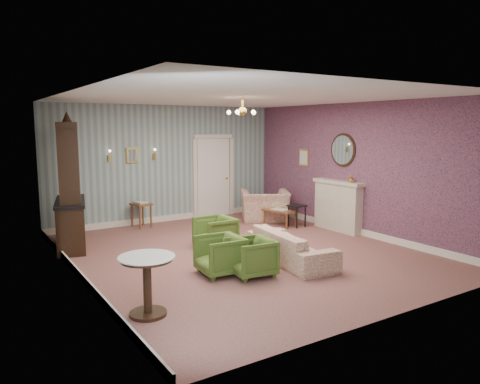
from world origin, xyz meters
TOP-DOWN VIEW (x-y plane):
  - floor at (0.00, 0.00)m, footprint 7.00×7.00m
  - ceiling at (0.00, 0.00)m, footprint 7.00×7.00m
  - wall_back at (0.00, 3.50)m, footprint 6.00×0.00m
  - wall_front at (0.00, -3.50)m, footprint 6.00×0.00m
  - wall_left at (-3.00, 0.00)m, footprint 0.00×7.00m
  - wall_right at (3.00, 0.00)m, footprint 0.00×7.00m
  - wall_right_floral at (2.98, 0.00)m, footprint 0.00×7.00m
  - door at (1.30, 3.46)m, footprint 1.12×0.12m
  - olive_chair_a at (-0.62, -1.23)m, footprint 0.68×0.72m
  - olive_chair_b at (-1.00, -0.89)m, footprint 0.68×0.72m
  - olive_chair_c at (-0.31, 0.49)m, footprint 0.64×0.68m
  - sofa_chintz at (0.41, -0.96)m, footprint 0.78×1.99m
  - wingback_chair at (2.08, 2.19)m, footprint 1.40×1.24m
  - dresser at (-2.65, 2.12)m, footprint 0.89×1.65m
  - fireplace at (2.86, 0.40)m, footprint 0.30×1.40m
  - mantel_vase at (2.84, 0.00)m, footprint 0.15×0.15m
  - oval_mirror at (2.96, 0.40)m, footprint 0.04×0.76m
  - framed_print at (2.97, 1.75)m, footprint 0.04×0.34m
  - coffee_table at (2.03, 1.49)m, footprint 0.64×0.88m
  - side_table_black at (2.31, 1.19)m, footprint 0.38×0.38m
  - pedestal_table at (-2.58, -1.81)m, footprint 0.76×0.76m
  - nesting_table at (-0.83, 3.15)m, footprint 0.45×0.54m
  - gilt_mirror_back at (-0.90, 3.46)m, footprint 0.28×0.06m
  - sconce_left at (-1.45, 3.44)m, footprint 0.16×0.12m
  - sconce_right at (-0.35, 3.44)m, footprint 0.16×0.12m
  - chandelier at (0.00, 0.00)m, footprint 0.56×0.56m
  - burgundy_cushion at (2.03, 2.04)m, footprint 0.41×0.28m

SIDE VIEW (x-z plane):
  - floor at x=0.00m, z-range 0.00..0.00m
  - coffee_table at x=2.03m, z-range 0.00..0.41m
  - side_table_black at x=2.31m, z-range 0.00..0.53m
  - nesting_table at x=-0.83m, z-range 0.00..0.63m
  - olive_chair_a at x=-0.62m, z-range 0.00..0.68m
  - olive_chair_b at x=-1.00m, z-range 0.00..0.70m
  - olive_chair_c at x=-0.31m, z-range 0.00..0.70m
  - sofa_chintz at x=0.41m, z-range 0.00..0.76m
  - pedestal_table at x=-2.58m, z-range 0.00..0.78m
  - burgundy_cushion at x=2.03m, z-range 0.28..0.68m
  - wingback_chair at x=2.08m, z-range 0.00..1.03m
  - fireplace at x=2.86m, z-range 0.00..1.16m
  - door at x=1.30m, z-range 0.00..2.16m
  - mantel_vase at x=2.84m, z-range 1.16..1.31m
  - dresser at x=-2.65m, z-range 0.00..2.61m
  - wall_back at x=0.00m, z-range -1.55..4.45m
  - wall_front at x=0.00m, z-range -1.55..4.45m
  - wall_left at x=-3.00m, z-range -2.05..4.95m
  - wall_right at x=3.00m, z-range -2.05..4.95m
  - wall_right_floral at x=2.98m, z-range -2.05..4.95m
  - framed_print at x=2.97m, z-range 1.39..1.81m
  - gilt_mirror_back at x=-0.90m, z-range 1.52..1.88m
  - sconce_left at x=-1.45m, z-range 1.55..1.85m
  - sconce_right at x=-0.35m, z-range 1.55..1.85m
  - oval_mirror at x=2.96m, z-range 1.43..2.27m
  - chandelier at x=0.00m, z-range 2.45..2.81m
  - ceiling at x=0.00m, z-range 2.90..2.90m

